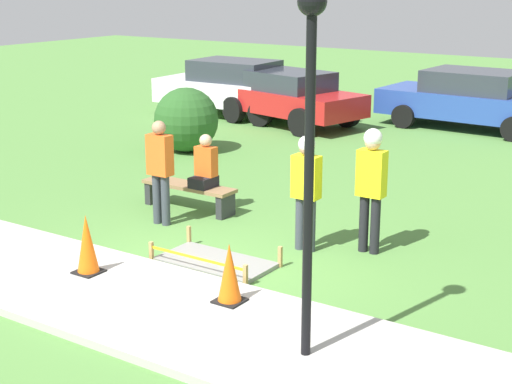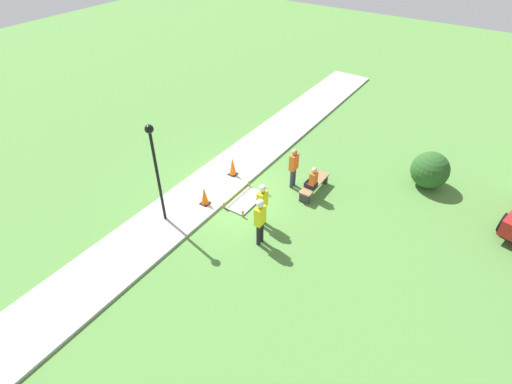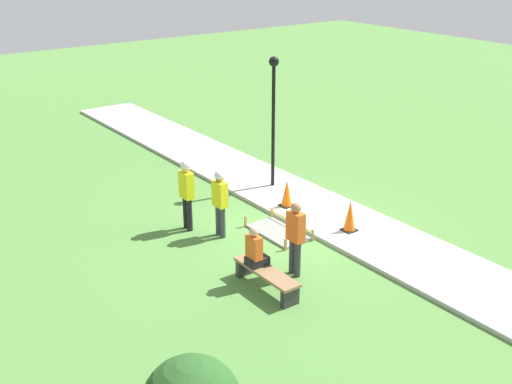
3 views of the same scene
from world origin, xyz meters
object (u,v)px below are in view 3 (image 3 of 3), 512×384
object	(u,v)px
bystander_in_orange_shirt	(295,235)
traffic_cone_far_patch	(287,193)
park_bench	(266,276)
worker_supervisor	(187,188)
traffic_cone_near_patch	(350,216)
worker_assistant	(220,198)
person_seated_on_bench	(255,250)
lamppost_near	(273,102)

from	to	relation	value
bystander_in_orange_shirt	traffic_cone_far_patch	bearing A→B (deg)	-36.20
park_bench	worker_supervisor	bearing A→B (deg)	-3.43
traffic_cone_near_patch	worker_assistant	bearing A→B (deg)	55.42
traffic_cone_far_patch	worker_assistant	world-z (taller)	worker_assistant
traffic_cone_near_patch	worker_supervisor	world-z (taller)	worker_supervisor
worker_supervisor	park_bench	bearing A→B (deg)	176.57
person_seated_on_bench	worker_assistant	xyz separation A→B (m)	(2.37, -0.70, 0.22)
traffic_cone_far_patch	traffic_cone_near_patch	bearing A→B (deg)	-172.67
park_bench	worker_assistant	distance (m)	2.85
worker_assistant	bystander_in_orange_shirt	bearing A→B (deg)	-174.88
worker_supervisor	worker_assistant	world-z (taller)	worker_supervisor
bystander_in_orange_shirt	worker_assistant	bearing A→B (deg)	5.12
traffic_cone_far_patch	worker_assistant	xyz separation A→B (m)	(-0.32, 2.33, 0.55)
park_bench	worker_assistant	world-z (taller)	worker_assistant
traffic_cone_near_patch	person_seated_on_bench	bearing A→B (deg)	99.95
traffic_cone_far_patch	bystander_in_orange_shirt	bearing A→B (deg)	143.80
worker_supervisor	bystander_in_orange_shirt	xyz separation A→B (m)	(-3.37, -0.67, -0.14)
traffic_cone_far_patch	bystander_in_orange_shirt	xyz separation A→B (m)	(-2.87, 2.10, 0.49)
person_seated_on_bench	worker_supervisor	world-z (taller)	worker_supervisor
traffic_cone_far_patch	bystander_in_orange_shirt	distance (m)	3.59
person_seated_on_bench	worker_assistant	world-z (taller)	worker_assistant
worker_supervisor	worker_assistant	size ratio (longest dim) A/B	1.07
worker_assistant	lamppost_near	size ratio (longest dim) A/B	0.46
park_bench	lamppost_near	distance (m)	6.15
bystander_in_orange_shirt	person_seated_on_bench	bearing A→B (deg)	78.87
traffic_cone_near_patch	traffic_cone_far_patch	distance (m)	2.12
worker_assistant	lamppost_near	bearing A→B (deg)	-59.43
person_seated_on_bench	lamppost_near	distance (m)	5.79
traffic_cone_far_patch	park_bench	distance (m)	4.23
traffic_cone_far_patch	worker_supervisor	xyz separation A→B (m)	(0.50, 2.77, 0.64)
worker_supervisor	lamppost_near	world-z (taller)	lamppost_near
traffic_cone_near_patch	worker_supervisor	size ratio (longest dim) A/B	0.44
worker_assistant	bystander_in_orange_shirt	world-z (taller)	worker_assistant
lamppost_near	park_bench	bearing A→B (deg)	140.84
traffic_cone_far_patch	person_seated_on_bench	xyz separation A→B (m)	(-2.69, 3.03, 0.33)
worker_supervisor	traffic_cone_far_patch	bearing A→B (deg)	-100.22
traffic_cone_far_patch	person_seated_on_bench	bearing A→B (deg)	131.59
lamppost_near	person_seated_on_bench	bearing A→B (deg)	138.34
park_bench	bystander_in_orange_shirt	size ratio (longest dim) A/B	1.03
person_seated_on_bench	bystander_in_orange_shirt	world-z (taller)	bystander_in_orange_shirt
traffic_cone_near_patch	bystander_in_orange_shirt	size ratio (longest dim) A/B	0.47
traffic_cone_far_patch	person_seated_on_bench	distance (m)	4.06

